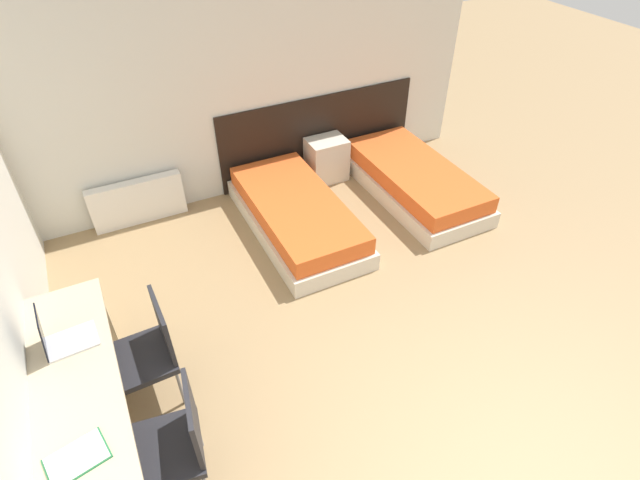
# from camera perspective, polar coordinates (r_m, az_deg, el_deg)

# --- Properties ---
(wall_back) EXTENTS (5.75, 0.05, 2.70)m
(wall_back) POSITION_cam_1_polar(r_m,az_deg,el_deg) (5.67, -9.18, 17.61)
(wall_back) COLOR silver
(wall_back) RESTS_ON ground_plane
(headboard_panel) EXTENTS (2.56, 0.03, 1.00)m
(headboard_panel) POSITION_cam_1_polar(r_m,az_deg,el_deg) (6.30, -0.12, 11.91)
(headboard_panel) COLOR black
(headboard_panel) RESTS_ON ground_plane
(bed_near_window) EXTENTS (0.92, 1.95, 0.39)m
(bed_near_window) POSITION_cam_1_polar(r_m,az_deg,el_deg) (5.42, -2.69, 2.85)
(bed_near_window) COLOR beige
(bed_near_window) RESTS_ON ground_plane
(bed_near_door) EXTENTS (0.92, 1.95, 0.39)m
(bed_near_door) POSITION_cam_1_polar(r_m,az_deg,el_deg) (6.08, 10.73, 6.67)
(bed_near_door) COLOR beige
(bed_near_door) RESTS_ON ground_plane
(nightstand) EXTENTS (0.47, 0.36, 0.53)m
(nightstand) POSITION_cam_1_polar(r_m,az_deg,el_deg) (6.25, 0.76, 9.21)
(nightstand) COLOR beige
(nightstand) RESTS_ON ground_plane
(radiator) EXTENTS (1.00, 0.12, 0.51)m
(radiator) POSITION_cam_1_polar(r_m,az_deg,el_deg) (5.86, -20.09, 4.14)
(radiator) COLOR silver
(radiator) RESTS_ON ground_plane
(desk) EXTENTS (0.53, 2.10, 0.73)m
(desk) POSITION_cam_1_polar(r_m,az_deg,el_deg) (3.64, -25.34, -17.30)
(desk) COLOR #C6B28E
(desk) RESTS_ON ground_plane
(chair_near_laptop) EXTENTS (0.49, 0.49, 0.90)m
(chair_near_laptop) POSITION_cam_1_polar(r_m,az_deg,el_deg) (3.92, -19.19, -11.80)
(chair_near_laptop) COLOR #232328
(chair_near_laptop) RESTS_ON ground_plane
(chair_near_notebook) EXTENTS (0.54, 0.54, 0.90)m
(chair_near_notebook) POSITION_cam_1_polar(r_m,az_deg,el_deg) (3.45, -16.47, -21.26)
(chair_near_notebook) COLOR #232328
(chair_near_notebook) RESTS_ON ground_plane
(laptop) EXTENTS (0.34, 0.26, 0.34)m
(laptop) POSITION_cam_1_polar(r_m,az_deg,el_deg) (3.79, -27.44, -9.94)
(laptop) COLOR silver
(laptop) RESTS_ON desk
(open_notebook) EXTENTS (0.36, 0.29, 0.02)m
(open_notebook) POSITION_cam_1_polar(r_m,az_deg,el_deg) (3.28, -26.03, -21.50)
(open_notebook) COLOR #236B3D
(open_notebook) RESTS_ON desk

